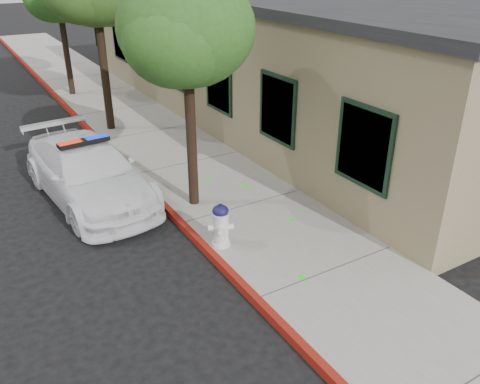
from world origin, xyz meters
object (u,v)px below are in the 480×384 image
object	(u,v)px
police_car	(88,172)
fire_hydrant	(221,225)
clapboard_building	(279,54)
street_tree_near	(187,34)

from	to	relation	value
police_car	fire_hydrant	size ratio (longest dim) A/B	5.55
clapboard_building	street_tree_near	bearing A→B (deg)	-138.58
clapboard_building	street_tree_near	distance (m)	8.18
police_car	fire_hydrant	world-z (taller)	police_car
police_car	street_tree_near	distance (m)	4.15
police_car	street_tree_near	xyz separation A→B (m)	(1.94, -1.73, 3.23)
clapboard_building	street_tree_near	xyz separation A→B (m)	(-5.98, -5.28, 1.81)
fire_hydrant	police_car	bearing A→B (deg)	137.09
street_tree_near	police_car	bearing A→B (deg)	138.32
police_car	fire_hydrant	bearing A→B (deg)	-72.17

